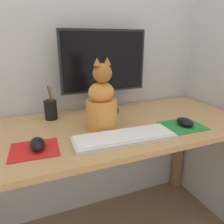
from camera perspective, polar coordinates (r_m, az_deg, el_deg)
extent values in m
cube|color=silver|center=(1.32, -6.84, 23.42)|extent=(7.00, 0.04, 2.50)
cube|color=tan|center=(1.08, -0.85, -4.08)|extent=(1.45, 0.62, 0.02)
cube|color=olive|center=(1.77, 17.13, -8.48)|extent=(0.05, 0.05, 0.71)
cylinder|color=black|center=(1.28, -2.00, 0.45)|extent=(0.17, 0.17, 0.01)
cylinder|color=black|center=(1.26, -2.03, 3.04)|extent=(0.04, 0.04, 0.11)
cube|color=black|center=(1.22, -2.15, 13.10)|extent=(0.49, 0.02, 0.33)
cube|color=black|center=(1.21, -1.99, 13.06)|extent=(0.46, 0.00, 0.31)
cube|color=silver|center=(0.92, 3.02, -6.79)|extent=(0.44, 0.16, 0.02)
cube|color=white|center=(0.92, 3.04, -6.11)|extent=(0.42, 0.14, 0.01)
cube|color=red|center=(0.90, -19.59, -9.22)|extent=(0.19, 0.17, 0.00)
cube|color=#238438|center=(1.12, 17.91, -3.46)|extent=(0.19, 0.17, 0.00)
ellipsoid|color=black|center=(0.89, -18.90, -7.88)|extent=(0.06, 0.10, 0.04)
ellipsoid|color=black|center=(1.11, 18.54, -2.50)|extent=(0.06, 0.10, 0.03)
cylinder|color=#D6893D|center=(1.02, -2.71, -0.65)|extent=(0.18, 0.18, 0.14)
ellipsoid|color=#D6893D|center=(0.99, -2.81, 5.18)|extent=(0.14, 0.13, 0.09)
sphere|color=#A36028|center=(0.96, -2.53, 10.11)|extent=(0.10, 0.10, 0.09)
cone|color=#A36028|center=(0.94, -3.93, 12.98)|extent=(0.04, 0.04, 0.03)
cone|color=#A36028|center=(0.97, -1.26, 13.18)|extent=(0.04, 0.04, 0.03)
cylinder|color=#A36028|center=(0.97, -2.39, -5.25)|extent=(0.17, 0.12, 0.02)
cylinder|color=black|center=(1.18, -15.70, 0.52)|extent=(0.07, 0.07, 0.10)
cylinder|color=red|center=(1.16, -15.69, 3.24)|extent=(0.03, 0.02, 0.14)
cylinder|color=black|center=(1.16, -15.74, 3.24)|extent=(0.03, 0.01, 0.14)
cylinder|color=green|center=(1.16, -15.48, 3.31)|extent=(0.01, 0.02, 0.14)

